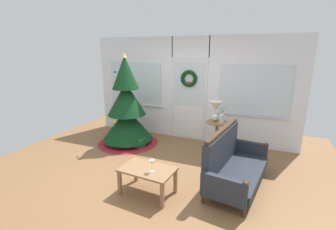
# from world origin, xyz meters

# --- Properties ---
(ground_plane) EXTENTS (6.76, 6.76, 0.00)m
(ground_plane) POSITION_xyz_m (0.00, 0.00, 0.00)
(ground_plane) COLOR brown
(back_wall_with_door) EXTENTS (5.20, 0.19, 2.55)m
(back_wall_with_door) POSITION_xyz_m (0.00, 2.08, 1.28)
(back_wall_with_door) COLOR white
(back_wall_with_door) RESTS_ON ground
(christmas_tree) EXTENTS (1.47, 1.47, 2.17)m
(christmas_tree) POSITION_xyz_m (-1.27, 1.16, 0.79)
(christmas_tree) COLOR #4C331E
(christmas_tree) RESTS_ON ground
(settee_sofa) EXTENTS (0.93, 1.72, 0.96)m
(settee_sofa) POSITION_xyz_m (1.35, 0.23, 0.38)
(settee_sofa) COLOR #3D281C
(settee_sofa) RESTS_ON ground
(side_table) EXTENTS (0.50, 0.48, 0.72)m
(side_table) POSITION_xyz_m (0.85, 1.41, 0.51)
(side_table) COLOR #8E6642
(side_table) RESTS_ON ground
(table_lamp) EXTENTS (0.28, 0.28, 0.44)m
(table_lamp) POSITION_xyz_m (0.79, 1.45, 1.00)
(table_lamp) COLOR silver
(table_lamp) RESTS_ON side_table
(flower_vase) EXTENTS (0.11, 0.10, 0.35)m
(flower_vase) POSITION_xyz_m (0.95, 1.35, 0.83)
(flower_vase) COLOR beige
(flower_vase) RESTS_ON side_table
(coffee_table) EXTENTS (0.88, 0.59, 0.43)m
(coffee_table) POSITION_xyz_m (0.17, -0.58, 0.36)
(coffee_table) COLOR #8E6642
(coffee_table) RESTS_ON ground
(wine_glass) EXTENTS (0.08, 0.08, 0.20)m
(wine_glass) POSITION_xyz_m (0.28, -0.64, 0.57)
(wine_glass) COLOR silver
(wine_glass) RESTS_ON coffee_table
(gift_box) EXTENTS (0.23, 0.21, 0.23)m
(gift_box) POSITION_xyz_m (-0.87, 1.00, 0.12)
(gift_box) COLOR #266633
(gift_box) RESTS_ON ground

